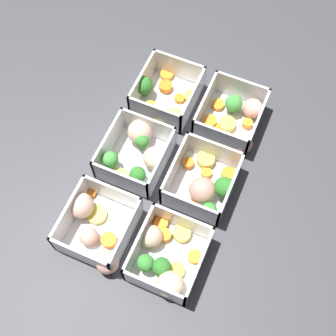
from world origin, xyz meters
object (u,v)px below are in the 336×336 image
object	(u,v)px
container_near_center	(206,184)
container_far_right	(164,95)
container_far_left	(95,227)
container_near_right	(235,118)
container_near_left	(165,258)
container_far_center	(138,152)

from	to	relation	value
container_near_center	container_far_right	size ratio (longest dim) A/B	0.94
container_far_left	container_far_right	distance (m)	0.32
container_far_left	container_far_right	bearing A→B (deg)	-0.21
container_near_center	container_near_right	bearing A→B (deg)	-0.24
container_near_left	container_far_right	xyz separation A→B (m)	(0.32, 0.14, -0.00)
container_near_center	container_near_right	distance (m)	0.17
container_near_center	container_far_center	world-z (taller)	same
container_far_center	container_far_right	xyz separation A→B (m)	(0.15, 0.01, -0.00)
container_far_left	container_near_left	bearing A→B (deg)	-91.05
container_near_right	container_near_left	bearing A→B (deg)	177.44
container_near_center	container_far_left	size ratio (longest dim) A/B	0.92
container_near_left	container_far_center	world-z (taller)	same
container_far_right	container_far_left	bearing A→B (deg)	179.79
container_near_right	container_near_center	bearing A→B (deg)	179.76
container_near_left	container_far_center	bearing A→B (deg)	37.46
container_near_right	container_far_right	bearing A→B (deg)	91.99
container_near_right	container_far_center	distance (m)	0.21
container_near_right	container_far_left	distance (m)	0.36
container_near_left	container_near_center	xyz separation A→B (m)	(0.16, -0.01, 0.00)
container_near_left	container_near_right	world-z (taller)	same
container_near_left	container_far_left	size ratio (longest dim) A/B	0.95
container_near_left	container_near_right	size ratio (longest dim) A/B	1.07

